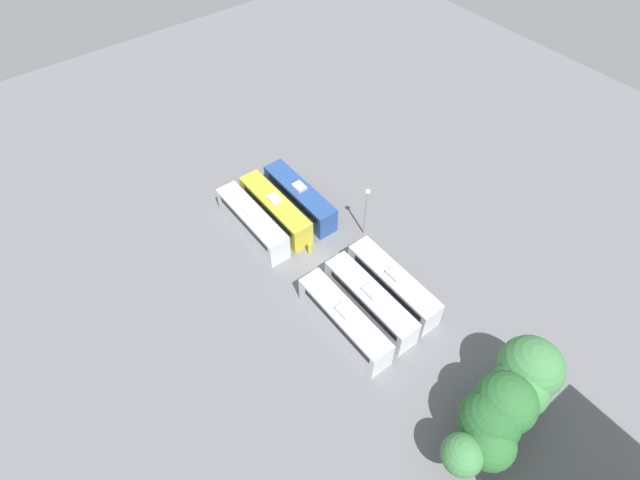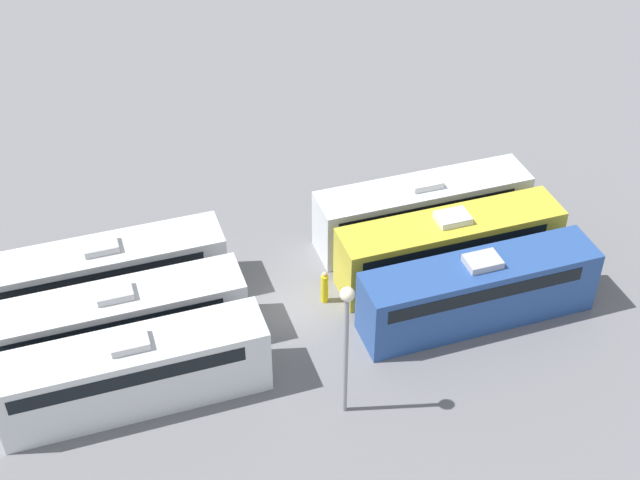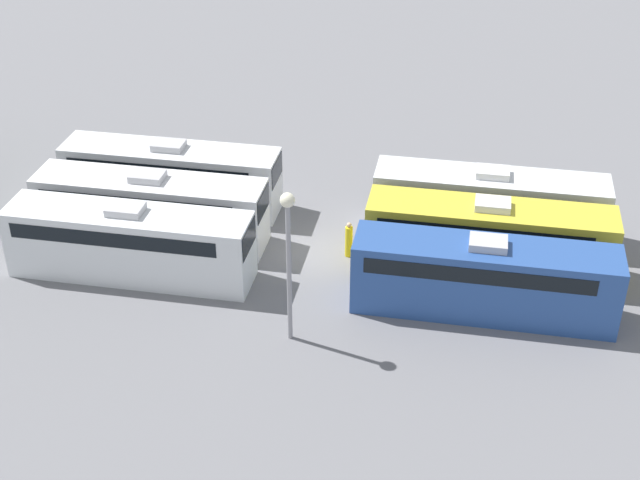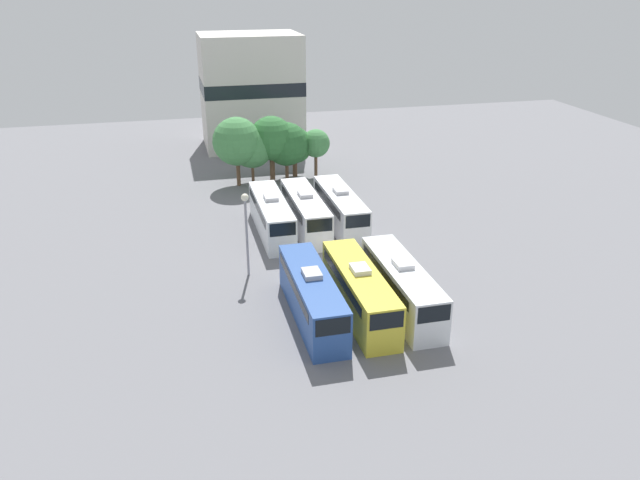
{
  "view_description": "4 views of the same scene",
  "coord_description": "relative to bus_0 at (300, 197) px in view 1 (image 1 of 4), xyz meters",
  "views": [
    {
      "loc": [
        20.86,
        27.15,
        43.47
      ],
      "look_at": [
        -0.95,
        -1.13,
        2.06
      ],
      "focal_mm": 28.0,
      "sensor_mm": 36.0,
      "label": 1
    },
    {
      "loc": [
        -30.53,
        8.73,
        29.44
      ],
      "look_at": [
        1.54,
        -1.95,
        2.66
      ],
      "focal_mm": 50.0,
      "sensor_mm": 36.0,
      "label": 2
    },
    {
      "loc": [
        -35.97,
        -7.06,
        23.2
      ],
      "look_at": [
        -1.3,
        -0.55,
        1.59
      ],
      "focal_mm": 50.0,
      "sensor_mm": 36.0,
      "label": 3
    },
    {
      "loc": [
        -12.0,
        -45.6,
        22.69
      ],
      "look_at": [
        -0.76,
        -0.23,
        2.42
      ],
      "focal_mm": 35.0,
      "sensor_mm": 36.0,
      "label": 4
    }
  ],
  "objects": [
    {
      "name": "ground_plane",
      "position": [
        3.3,
        8.12,
        -1.83
      ],
      "size": [
        119.88,
        119.88,
        0.0
      ],
      "primitive_type": "plane",
      "color": "slate"
    },
    {
      "name": "bus_0",
      "position": [
        0.0,
        0.0,
        0.0
      ],
      "size": [
        2.59,
        11.38,
        3.68
      ],
      "color": "#284C93",
      "rests_on": "ground_plane"
    },
    {
      "name": "bus_1",
      "position": [
        3.44,
        -0.12,
        0.0
      ],
      "size": [
        2.59,
        11.38,
        3.68
      ],
      "color": "gold",
      "rests_on": "ground_plane"
    },
    {
      "name": "bus_2",
      "position": [
        6.65,
        -0.05,
        0.0
      ],
      "size": [
        2.59,
        11.38,
        3.68
      ],
      "color": "silver",
      "rests_on": "ground_plane"
    },
    {
      "name": "bus_3",
      "position": [
        -0.08,
        16.11,
        0.0
      ],
      "size": [
        2.59,
        11.38,
        3.68
      ],
      "color": "silver",
      "rests_on": "ground_plane"
    },
    {
      "name": "bus_4",
      "position": [
        3.17,
        16.25,
        0.0
      ],
      "size": [
        2.59,
        11.38,
        3.68
      ],
      "color": "silver",
      "rests_on": "ground_plane"
    },
    {
      "name": "bus_5",
      "position": [
        6.65,
        16.38,
        0.0
      ],
      "size": [
        2.59,
        11.38,
        3.68
      ],
      "color": "silver",
      "rests_on": "ground_plane"
    },
    {
      "name": "worker_person",
      "position": [
        3.4,
        6.42,
        -0.97
      ],
      "size": [
        0.36,
        0.36,
        1.84
      ],
      "color": "gold",
      "rests_on": "ground_plane"
    },
    {
      "name": "light_pole",
      "position": [
        -3.43,
        7.82,
        2.96
      ],
      "size": [
        0.6,
        0.6,
        6.94
      ],
      "color": "gray",
      "rests_on": "ground_plane"
    },
    {
      "name": "tree_0",
      "position": [
        -1.34,
        30.89,
        3.31
      ],
      "size": [
        5.41,
        5.41,
        7.85
      ],
      "color": "brown",
      "rests_on": "ground_plane"
    },
    {
      "name": "tree_1",
      "position": [
        0.38,
        31.4,
        2.48
      ],
      "size": [
        4.87,
        4.87,
        6.75
      ],
      "color": "brown",
      "rests_on": "ground_plane"
    },
    {
      "name": "tree_2",
      "position": [
        2.7,
        31.55,
        3.24
      ],
      "size": [
        5.05,
        5.05,
        7.62
      ],
      "color": "brown",
      "rests_on": "ground_plane"
    },
    {
      "name": "tree_3",
      "position": [
        4.43,
        31.65,
        2.45
      ],
      "size": [
        5.01,
        5.01,
        6.79
      ],
      "color": "brown",
      "rests_on": "ground_plane"
    },
    {
      "name": "tree_4",
      "position": [
        5.62,
        32.74,
        1.93
      ],
      "size": [
        4.23,
        4.23,
        5.9
      ],
      "color": "brown",
      "rests_on": "ground_plane"
    },
    {
      "name": "tree_5",
      "position": [
        8.02,
        32.06,
        2.19
      ],
      "size": [
        3.3,
        3.3,
        5.7
      ],
      "color": "brown",
      "rests_on": "ground_plane"
    }
  ]
}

